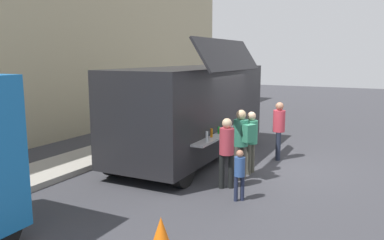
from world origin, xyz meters
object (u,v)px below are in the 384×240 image
object	(u,v)px
customer_front_ordering	(251,137)
trash_bin	(189,118)
customer_rear_waiting	(227,147)
customer_extra_browsing	(279,126)
child_near_queue	(240,171)
customer_mid_with_backpack	(242,138)
traffic_cone_orange	(161,233)
food_truck_main	(193,109)

from	to	relation	value
customer_front_ordering	trash_bin	bearing A→B (deg)	-42.55
customer_rear_waiting	customer_extra_browsing	size ratio (longest dim) A/B	0.96
trash_bin	customer_extra_browsing	bearing A→B (deg)	-124.24
trash_bin	customer_rear_waiting	distance (m)	7.58
child_near_queue	customer_mid_with_backpack	bearing A→B (deg)	-24.50
customer_rear_waiting	child_near_queue	distance (m)	0.88
trash_bin	customer_mid_with_backpack	xyz separation A→B (m)	(-5.51, -4.37, 0.64)
traffic_cone_orange	customer_extra_browsing	size ratio (longest dim) A/B	0.32
customer_front_ordering	child_near_queue	xyz separation A→B (m)	(-1.96, -0.42, -0.31)
food_truck_main	customer_front_ordering	size ratio (longest dim) A/B	3.94
customer_front_ordering	customer_rear_waiting	xyz separation A→B (m)	(-1.36, 0.12, 0.01)
customer_mid_with_backpack	customer_rear_waiting	distance (m)	0.74
food_truck_main	customer_rear_waiting	bearing A→B (deg)	-138.13
trash_bin	customer_front_ordering	bearing A→B (deg)	-138.03
trash_bin	customer_front_ordering	world-z (taller)	customer_front_ordering
customer_front_ordering	customer_extra_browsing	xyz separation A→B (m)	(1.70, -0.28, 0.05)
customer_rear_waiting	customer_extra_browsing	bearing A→B (deg)	-38.97
traffic_cone_orange	trash_bin	size ratio (longest dim) A/B	0.63
food_truck_main	customer_mid_with_backpack	bearing A→B (deg)	-124.77
food_truck_main	trash_bin	distance (m)	4.86
customer_front_ordering	customer_rear_waiting	world-z (taller)	customer_rear_waiting
customer_rear_waiting	customer_mid_with_backpack	bearing A→B (deg)	-39.49
food_truck_main	customer_extra_browsing	distance (m)	2.58
trash_bin	customer_extra_browsing	distance (m)	5.67
traffic_cone_orange	customer_extra_browsing	distance (m)	6.27
customer_front_ordering	customer_mid_with_backpack	xyz separation A→B (m)	(-0.63, 0.02, 0.10)
traffic_cone_orange	customer_rear_waiting	xyz separation A→B (m)	(3.16, 0.19, 0.71)
child_near_queue	food_truck_main	bearing A→B (deg)	-0.27
customer_front_ordering	customer_extra_browsing	bearing A→B (deg)	-93.72
customer_extra_browsing	child_near_queue	world-z (taller)	customer_extra_browsing
traffic_cone_orange	trash_bin	bearing A→B (deg)	25.39
traffic_cone_orange	customer_front_ordering	world-z (taller)	customer_front_ordering
customer_extra_browsing	customer_mid_with_backpack	bearing A→B (deg)	65.77
trash_bin	customer_mid_with_backpack	size ratio (longest dim) A/B	0.50
customer_front_ordering	customer_rear_waiting	bearing A→B (deg)	90.31
customer_rear_waiting	child_near_queue	bearing A→B (deg)	-169.57
food_truck_main	customer_extra_browsing	world-z (taller)	food_truck_main
customer_rear_waiting	traffic_cone_orange	bearing A→B (deg)	151.91
customer_extra_browsing	customer_rear_waiting	bearing A→B (deg)	65.61
customer_mid_with_backpack	child_near_queue	bearing A→B (deg)	132.78
food_truck_main	customer_front_ordering	bearing A→B (deg)	-110.65
customer_mid_with_backpack	traffic_cone_orange	bearing A→B (deg)	115.64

